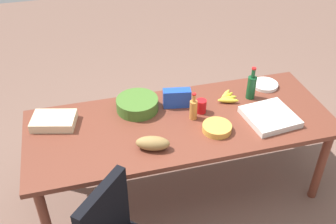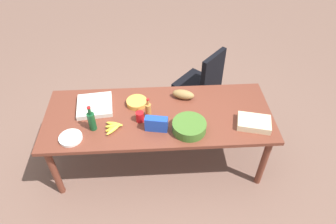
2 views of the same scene
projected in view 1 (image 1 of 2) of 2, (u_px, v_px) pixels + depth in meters
name	position (u px, v px, depth m)	size (l,w,h in m)	color
ground_plane	(179.00, 189.00, 3.48)	(10.00, 10.00, 0.00)	brown
conference_table	(181.00, 129.00, 3.07)	(2.35, 0.91, 0.75)	brown
banana_bunch	(227.00, 98.00, 3.25)	(0.18, 0.20, 0.04)	yellow
dressing_bottle	(193.00, 109.00, 3.01)	(0.07, 0.07, 0.23)	#C87F39
salad_bowl	(137.00, 104.00, 3.13)	(0.33, 0.33, 0.10)	#436D28
pizza_box	(270.00, 117.00, 3.04)	(0.36, 0.36, 0.05)	silver
bread_loaf	(153.00, 143.00, 2.75)	(0.24, 0.11, 0.10)	olive
paper_plate_stack	(265.00, 85.00, 3.42)	(0.22, 0.22, 0.03)	white
wine_bottle	(251.00, 86.00, 3.23)	(0.08, 0.08, 0.28)	#144924
chip_bag_blue	(177.00, 98.00, 3.16)	(0.22, 0.08, 0.15)	#1E47B9
red_solo_cup	(201.00, 106.00, 3.10)	(0.08, 0.08, 0.11)	red
sheet_cake	(54.00, 121.00, 2.98)	(0.32, 0.22, 0.07)	beige
chip_bowl	(217.00, 128.00, 2.93)	(0.22, 0.22, 0.05)	gold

